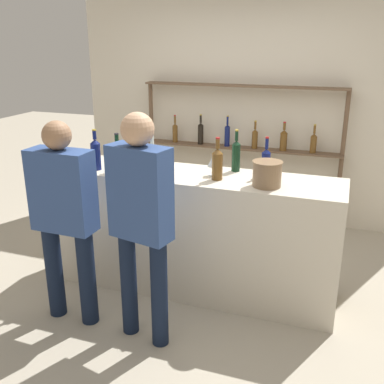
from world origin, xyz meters
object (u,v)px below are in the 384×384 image
at_px(counter_bottle_2, 236,155).
at_px(customer_left, 64,211).
at_px(counter_bottle_0, 96,154).
at_px(ice_bucket, 267,174).
at_px(counter_bottle_3, 153,158).
at_px(wine_glass, 213,162).
at_px(customer_center, 141,213).
at_px(cork_jar, 121,159).
at_px(counter_bottle_4, 118,157).
at_px(counter_bottle_1, 266,161).
at_px(counter_bottle_5, 217,163).

distance_m(counter_bottle_2, customer_left, 1.46).
bearing_deg(counter_bottle_0, ice_bucket, 1.11).
xyz_separation_m(counter_bottle_2, counter_bottle_3, (-0.64, -0.28, -0.01)).
relative_size(wine_glass, ice_bucket, 0.70).
height_order(counter_bottle_2, customer_center, customer_center).
relative_size(counter_bottle_3, customer_left, 0.21).
height_order(cork_jar, customer_center, customer_center).
distance_m(counter_bottle_2, counter_bottle_4, 0.99).
bearing_deg(counter_bottle_0, counter_bottle_1, 11.67).
xyz_separation_m(ice_bucket, customer_center, (-0.73, -0.68, -0.16)).
xyz_separation_m(counter_bottle_1, counter_bottle_2, (-0.26, 0.06, 0.02)).
xyz_separation_m(cork_jar, customer_left, (-0.07, -0.78, -0.21)).
bearing_deg(counter_bottle_4, counter_bottle_5, 4.06).
bearing_deg(counter_bottle_4, ice_bucket, 0.81).
distance_m(counter_bottle_5, customer_left, 1.22).
xyz_separation_m(cork_jar, customer_center, (0.57, -0.82, -0.13)).
bearing_deg(counter_bottle_1, counter_bottle_2, 166.76).
distance_m(counter_bottle_1, customer_center, 1.17).
height_order(counter_bottle_3, counter_bottle_5, counter_bottle_5).
xyz_separation_m(counter_bottle_1, customer_center, (-0.67, -0.94, -0.19)).
xyz_separation_m(counter_bottle_2, customer_center, (-0.41, -1.01, -0.20)).
bearing_deg(customer_center, ice_bucket, -34.71).
xyz_separation_m(counter_bottle_5, wine_glass, (-0.06, 0.09, -0.02)).
bearing_deg(cork_jar, customer_left, -95.22).
height_order(wine_glass, customer_center, customer_center).
xyz_separation_m(counter_bottle_0, counter_bottle_1, (1.40, 0.29, -0.02)).
relative_size(counter_bottle_2, customer_center, 0.21).
bearing_deg(cork_jar, counter_bottle_0, -132.62).
bearing_deg(cork_jar, ice_bucket, -6.02).
relative_size(counter_bottle_1, customer_center, 0.19).
bearing_deg(ice_bucket, counter_bottle_0, -178.89).
distance_m(wine_glass, customer_center, 0.87).
xyz_separation_m(counter_bottle_4, cork_jar, (-0.05, 0.16, -0.06)).
height_order(counter_bottle_0, ice_bucket, counter_bottle_0).
bearing_deg(cork_jar, counter_bottle_1, 5.64).
height_order(counter_bottle_0, counter_bottle_3, counter_bottle_0).
bearing_deg(wine_glass, customer_left, -139.57).
relative_size(customer_left, customer_center, 0.94).
distance_m(counter_bottle_0, counter_bottle_3, 0.50).
bearing_deg(counter_bottle_5, wine_glass, 127.00).
height_order(counter_bottle_2, counter_bottle_5, counter_bottle_2).
distance_m(customer_left, customer_center, 0.65).
distance_m(counter_bottle_5, ice_bucket, 0.41).
distance_m(counter_bottle_0, cork_jar, 0.24).
bearing_deg(customer_center, counter_bottle_1, -23.21).
height_order(counter_bottle_5, cork_jar, counter_bottle_5).
bearing_deg(counter_bottle_3, counter_bottle_1, 13.28).
relative_size(cork_jar, customer_left, 0.09).
bearing_deg(customer_center, counter_bottle_3, 30.03).
height_order(counter_bottle_4, wine_glass, counter_bottle_4).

